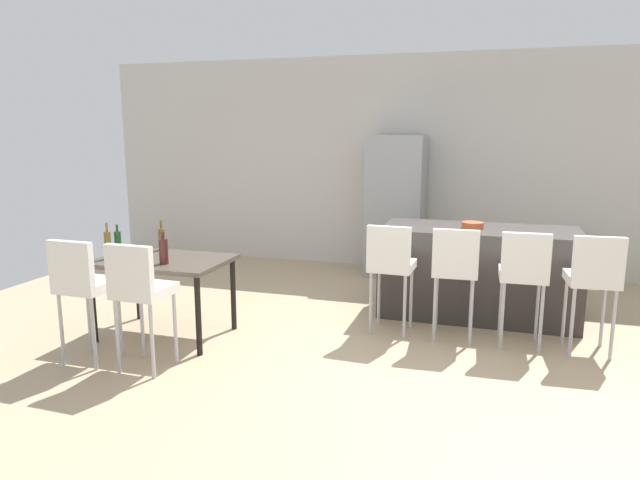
% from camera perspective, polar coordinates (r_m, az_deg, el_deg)
% --- Properties ---
extents(ground_plane, '(10.00, 10.00, 0.00)m').
position_cam_1_polar(ground_plane, '(5.20, 9.16, -10.58)').
color(ground_plane, tan).
extents(back_wall, '(10.00, 0.12, 2.90)m').
position_cam_1_polar(back_wall, '(7.86, 12.59, 7.43)').
color(back_wall, beige).
rests_on(back_wall, ground_plane).
extents(kitchen_island, '(1.96, 0.87, 0.92)m').
position_cam_1_polar(kitchen_island, '(6.09, 15.60, -3.12)').
color(kitchen_island, '#383330').
rests_on(kitchen_island, ground_plane).
extents(bar_chair_left, '(0.42, 0.42, 1.05)m').
position_cam_1_polar(bar_chair_left, '(5.31, 7.14, -2.18)').
color(bar_chair_left, white).
rests_on(bar_chair_left, ground_plane).
extents(bar_chair_middle, '(0.42, 0.42, 1.05)m').
position_cam_1_polar(bar_chair_middle, '(5.25, 13.43, -2.56)').
color(bar_chair_middle, white).
rests_on(bar_chair_middle, ground_plane).
extents(bar_chair_right, '(0.41, 0.41, 1.05)m').
position_cam_1_polar(bar_chair_right, '(5.25, 19.81, -2.92)').
color(bar_chair_right, white).
rests_on(bar_chair_right, ground_plane).
extents(bar_chair_far, '(0.43, 0.43, 1.05)m').
position_cam_1_polar(bar_chair_far, '(5.31, 25.84, -3.22)').
color(bar_chair_far, white).
rests_on(bar_chair_far, ground_plane).
extents(dining_table, '(1.19, 0.80, 0.74)m').
position_cam_1_polar(dining_table, '(5.42, -15.46, -2.61)').
color(dining_table, '#4C4238').
rests_on(dining_table, ground_plane).
extents(dining_chair_near, '(0.41, 0.41, 1.05)m').
position_cam_1_polar(dining_chair_near, '(4.98, -22.80, -3.86)').
color(dining_chair_near, white).
rests_on(dining_chair_near, ground_plane).
extents(dining_chair_far, '(0.41, 0.41, 1.05)m').
position_cam_1_polar(dining_chair_far, '(4.66, -17.73, -4.49)').
color(dining_chair_far, white).
rests_on(dining_chair_far, ground_plane).
extents(wine_bottle_left, '(0.06, 0.06, 0.30)m').
position_cam_1_polar(wine_bottle_left, '(5.78, -15.63, 0.12)').
color(wine_bottle_left, brown).
rests_on(wine_bottle_left, dining_table).
extents(wine_bottle_end, '(0.06, 0.06, 0.30)m').
position_cam_1_polar(wine_bottle_end, '(5.59, -19.65, -0.34)').
color(wine_bottle_end, '#194723').
rests_on(wine_bottle_end, dining_table).
extents(wine_bottle_corner, '(0.06, 0.06, 0.34)m').
position_cam_1_polar(wine_bottle_corner, '(5.51, -20.56, -0.46)').
color(wine_bottle_corner, brown).
rests_on(wine_bottle_corner, dining_table).
extents(wine_bottle_far, '(0.08, 0.08, 0.29)m').
position_cam_1_polar(wine_bottle_far, '(5.17, -15.46, -1.06)').
color(wine_bottle_far, '#471E19').
rests_on(wine_bottle_far, dining_table).
extents(wine_glass_middle, '(0.07, 0.07, 0.17)m').
position_cam_1_polar(wine_glass_middle, '(5.28, -20.09, -1.01)').
color(wine_glass_middle, silver).
rests_on(wine_glass_middle, dining_table).
extents(refrigerator, '(0.72, 0.68, 1.84)m').
position_cam_1_polar(refrigerator, '(7.55, 7.64, 3.41)').
color(refrigerator, '#939699').
rests_on(refrigerator, ground_plane).
extents(fruit_bowl, '(0.22, 0.22, 0.07)m').
position_cam_1_polar(fruit_bowl, '(5.93, 15.10, 1.42)').
color(fruit_bowl, '#C6512D').
rests_on(fruit_bowl, kitchen_island).
extents(potted_plant, '(0.38, 0.38, 0.58)m').
position_cam_1_polar(potted_plant, '(7.64, 25.79, -1.96)').
color(potted_plant, beige).
rests_on(potted_plant, ground_plane).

